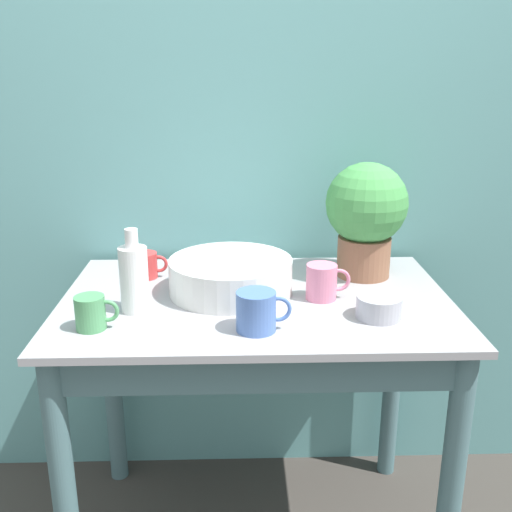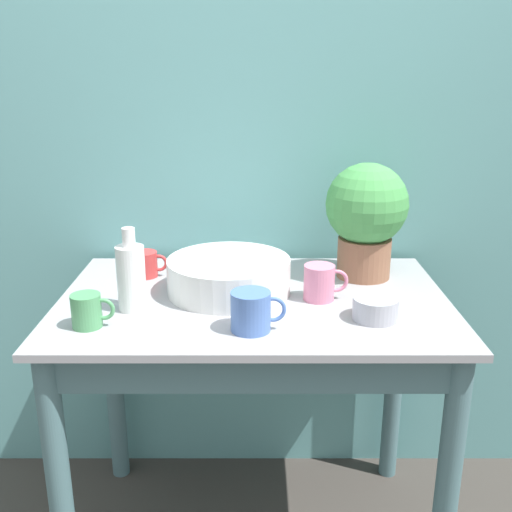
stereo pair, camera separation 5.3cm
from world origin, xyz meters
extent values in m
cube|color=#609E9E|center=(0.00, 0.75, 1.20)|extent=(6.00, 0.05, 2.40)
cylinder|color=slate|center=(-0.49, 0.05, 0.39)|extent=(0.06, 0.06, 0.79)
cylinder|color=slate|center=(0.49, 0.05, 0.39)|extent=(0.06, 0.06, 0.79)
cylinder|color=slate|center=(-0.49, 0.64, 0.39)|extent=(0.06, 0.06, 0.79)
cylinder|color=slate|center=(0.49, 0.64, 0.39)|extent=(0.06, 0.06, 0.79)
cube|color=slate|center=(0.00, 0.05, 0.74)|extent=(0.97, 0.02, 0.10)
cube|color=#9E9EA3|center=(0.00, 0.35, 0.80)|extent=(1.07, 0.69, 0.02)
cylinder|color=#8C5B42|center=(0.33, 0.52, 0.87)|extent=(0.16, 0.16, 0.12)
sphere|color=#47994C|center=(0.33, 0.52, 1.03)|extent=(0.24, 0.24, 0.24)
cylinder|color=silver|center=(-0.07, 0.39, 0.85)|extent=(0.35, 0.35, 0.10)
cylinder|color=white|center=(-0.32, 0.26, 0.89)|extent=(0.07, 0.07, 0.17)
cylinder|color=white|center=(-0.32, 0.26, 1.00)|extent=(0.03, 0.03, 0.05)
cylinder|color=pink|center=(0.18, 0.33, 0.85)|extent=(0.08, 0.08, 0.10)
torus|color=pink|center=(0.23, 0.33, 0.86)|extent=(0.06, 0.01, 0.06)
cylinder|color=#4C70B7|center=(-0.01, 0.13, 0.85)|extent=(0.10, 0.10, 0.10)
torus|color=#4C70B7|center=(0.05, 0.13, 0.86)|extent=(0.07, 0.01, 0.07)
cylinder|color=#C63838|center=(-0.33, 0.52, 0.84)|extent=(0.08, 0.08, 0.08)
torus|color=#C63838|center=(-0.29, 0.52, 0.85)|extent=(0.05, 0.01, 0.05)
cylinder|color=#4C935B|center=(-0.41, 0.15, 0.85)|extent=(0.07, 0.07, 0.08)
torus|color=#4C935B|center=(-0.37, 0.15, 0.85)|extent=(0.06, 0.01, 0.06)
cylinder|color=#A8A8B2|center=(0.31, 0.20, 0.83)|extent=(0.11, 0.11, 0.06)
camera|label=1|loc=(-0.05, -1.19, 1.42)|focal=42.00mm
camera|label=2|loc=(0.01, -1.19, 1.42)|focal=42.00mm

